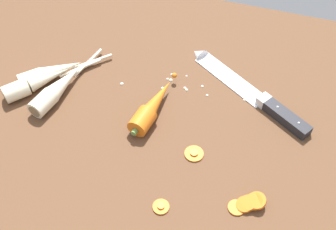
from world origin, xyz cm
name	(u,v)px	position (x,y,z in cm)	size (l,w,h in cm)	color
ground_plane	(171,119)	(0.00, 0.00, -2.00)	(120.00, 90.00, 4.00)	brown
chefs_knife	(244,87)	(13.56, 11.92, 0.65)	(31.09, 21.48, 4.18)	silver
whole_carrot	(152,107)	(-3.74, -1.34, 2.10)	(6.31, 19.22, 4.20)	orange
parsnip_front	(58,88)	(-25.49, -2.76, 1.98)	(6.79, 23.98, 4.00)	beige
parsnip_mid_left	(51,73)	(-29.46, 1.19, 1.98)	(16.90, 17.83, 4.00)	beige
parsnip_mid_right	(37,82)	(-30.86, -2.58, 1.98)	(16.37, 19.50, 4.00)	beige
carrot_slice_stack	(248,203)	(19.94, -16.51, 0.85)	(6.47, 5.09, 2.76)	orange
carrot_slice_stray_near	(194,153)	(7.71, -8.84, 0.36)	(3.84, 3.84, 0.70)	orange
carrot_slice_stray_mid	(161,206)	(5.20, -21.74, 0.36)	(3.04, 3.04, 0.70)	orange
mince_crumbs	(180,85)	(-0.53, 8.22, 0.36)	(28.91, 7.85, 0.88)	silver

